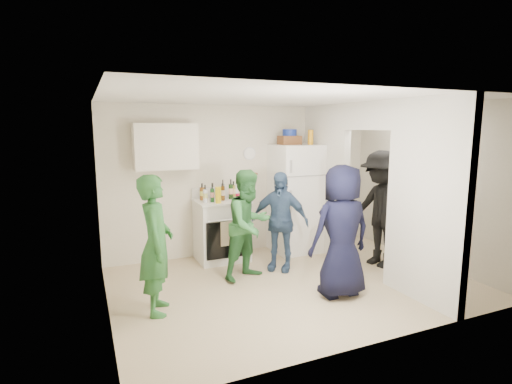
% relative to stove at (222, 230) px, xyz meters
% --- Properties ---
extents(floor, '(4.80, 4.80, 0.00)m').
position_rel_stove_xyz_m(floor, '(0.57, -1.37, -0.49)').
color(floor, tan).
rests_on(floor, ground).
extents(wall_back, '(4.80, 0.00, 4.80)m').
position_rel_stove_xyz_m(wall_back, '(0.57, 0.33, 0.76)').
color(wall_back, silver).
rests_on(wall_back, floor).
extents(wall_front, '(4.80, 0.00, 4.80)m').
position_rel_stove_xyz_m(wall_front, '(0.57, -3.07, 0.76)').
color(wall_front, silver).
rests_on(wall_front, floor).
extents(wall_left, '(0.00, 3.40, 3.40)m').
position_rel_stove_xyz_m(wall_left, '(-1.83, -1.37, 0.76)').
color(wall_left, silver).
rests_on(wall_left, floor).
extents(wall_right, '(0.00, 3.40, 3.40)m').
position_rel_stove_xyz_m(wall_right, '(2.97, -1.37, 0.76)').
color(wall_right, silver).
rests_on(wall_right, floor).
extents(ceiling, '(4.80, 4.80, 0.00)m').
position_rel_stove_xyz_m(ceiling, '(0.57, -1.37, 2.01)').
color(ceiling, white).
rests_on(ceiling, wall_back).
extents(partition_pier_back, '(0.12, 1.20, 2.50)m').
position_rel_stove_xyz_m(partition_pier_back, '(1.77, -0.27, 0.76)').
color(partition_pier_back, silver).
rests_on(partition_pier_back, floor).
extents(partition_pier_front, '(0.12, 1.20, 2.50)m').
position_rel_stove_xyz_m(partition_pier_front, '(1.77, -2.47, 0.76)').
color(partition_pier_front, silver).
rests_on(partition_pier_front, floor).
extents(partition_header, '(0.12, 1.00, 0.40)m').
position_rel_stove_xyz_m(partition_header, '(1.77, -1.37, 1.81)').
color(partition_header, silver).
rests_on(partition_header, partition_pier_back).
extents(stove, '(0.83, 0.69, 0.99)m').
position_rel_stove_xyz_m(stove, '(0.00, 0.00, 0.00)').
color(stove, white).
rests_on(stove, floor).
extents(upper_cabinet, '(0.95, 0.34, 0.70)m').
position_rel_stove_xyz_m(upper_cabinet, '(-0.83, 0.15, 1.36)').
color(upper_cabinet, silver).
rests_on(upper_cabinet, wall_back).
extents(fridge, '(0.76, 0.74, 1.85)m').
position_rel_stove_xyz_m(fridge, '(1.34, -0.03, 0.43)').
color(fridge, white).
rests_on(fridge, floor).
extents(wicker_basket, '(0.35, 0.25, 0.15)m').
position_rel_stove_xyz_m(wicker_basket, '(1.24, 0.02, 1.43)').
color(wicker_basket, brown).
rests_on(wicker_basket, fridge).
extents(blue_bowl, '(0.24, 0.24, 0.11)m').
position_rel_stove_xyz_m(blue_bowl, '(1.24, 0.02, 1.56)').
color(blue_bowl, navy).
rests_on(blue_bowl, wicker_basket).
extents(yellow_cup_stack_top, '(0.09, 0.09, 0.25)m').
position_rel_stove_xyz_m(yellow_cup_stack_top, '(1.56, -0.13, 1.48)').
color(yellow_cup_stack_top, '#F0A214').
rests_on(yellow_cup_stack_top, fridge).
extents(wall_clock, '(0.22, 0.02, 0.22)m').
position_rel_stove_xyz_m(wall_clock, '(0.62, 0.31, 1.21)').
color(wall_clock, white).
rests_on(wall_clock, wall_back).
extents(spice_shelf, '(0.35, 0.08, 0.03)m').
position_rel_stove_xyz_m(spice_shelf, '(0.57, 0.28, 0.86)').
color(spice_shelf, olive).
rests_on(spice_shelf, wall_back).
extents(nook_window, '(0.03, 0.70, 0.80)m').
position_rel_stove_xyz_m(nook_window, '(2.95, -1.17, 1.16)').
color(nook_window, black).
rests_on(nook_window, wall_right).
extents(nook_window_frame, '(0.04, 0.76, 0.86)m').
position_rel_stove_xyz_m(nook_window_frame, '(2.94, -1.17, 1.16)').
color(nook_window_frame, white).
rests_on(nook_window_frame, wall_right).
extents(nook_valance, '(0.04, 0.82, 0.18)m').
position_rel_stove_xyz_m(nook_valance, '(2.91, -1.17, 1.51)').
color(nook_valance, white).
rests_on(nook_valance, wall_right).
extents(yellow_cup_stack_stove, '(0.09, 0.09, 0.25)m').
position_rel_stove_xyz_m(yellow_cup_stack_stove, '(-0.12, -0.22, 0.62)').
color(yellow_cup_stack_stove, yellow).
rests_on(yellow_cup_stack_stove, stove).
extents(red_cup, '(0.09, 0.09, 0.12)m').
position_rel_stove_xyz_m(red_cup, '(0.22, -0.20, 0.55)').
color(red_cup, '#B90C30').
rests_on(red_cup, stove).
extents(person_green_left, '(0.52, 0.67, 1.62)m').
position_rel_stove_xyz_m(person_green_left, '(-1.29, -1.48, 0.32)').
color(person_green_left, '#2A6938').
rests_on(person_green_left, floor).
extents(person_green_center, '(0.92, 0.82, 1.56)m').
position_rel_stove_xyz_m(person_green_center, '(0.10, -0.92, 0.29)').
color(person_green_center, '#347641').
rests_on(person_green_center, floor).
extents(person_denim, '(0.90, 0.85, 1.50)m').
position_rel_stove_xyz_m(person_denim, '(0.65, -0.78, 0.26)').
color(person_denim, '#395A7E').
rests_on(person_denim, floor).
extents(person_navy, '(0.84, 0.56, 1.69)m').
position_rel_stove_xyz_m(person_navy, '(0.94, -1.94, 0.35)').
color(person_navy, black).
rests_on(person_navy, floor).
extents(person_nook, '(0.83, 1.24, 1.79)m').
position_rel_stove_xyz_m(person_nook, '(2.18, -1.23, 0.40)').
color(person_nook, black).
rests_on(person_nook, floor).
extents(bottle_a, '(0.08, 0.08, 0.27)m').
position_rel_stove_xyz_m(bottle_a, '(-0.28, 0.12, 0.63)').
color(bottle_a, brown).
rests_on(bottle_a, stove).
extents(bottle_b, '(0.06, 0.06, 0.28)m').
position_rel_stove_xyz_m(bottle_b, '(-0.18, -0.09, 0.63)').
color(bottle_b, '#194D21').
rests_on(bottle_b, stove).
extents(bottle_c, '(0.08, 0.08, 0.27)m').
position_rel_stove_xyz_m(bottle_c, '(-0.10, 0.13, 0.63)').
color(bottle_c, silver).
rests_on(bottle_c, stove).
extents(bottle_d, '(0.06, 0.06, 0.31)m').
position_rel_stove_xyz_m(bottle_d, '(0.02, -0.04, 0.65)').
color(bottle_d, '#5D3810').
rests_on(bottle_d, stove).
extents(bottle_e, '(0.06, 0.06, 0.30)m').
position_rel_stove_xyz_m(bottle_e, '(0.10, 0.19, 0.64)').
color(bottle_e, '#8F989F').
rests_on(bottle_e, stove).
extents(bottle_f, '(0.07, 0.07, 0.33)m').
position_rel_stove_xyz_m(bottle_f, '(0.18, 0.03, 0.66)').
color(bottle_f, '#183513').
rests_on(bottle_f, stove).
extents(bottle_g, '(0.07, 0.07, 0.28)m').
position_rel_stove_xyz_m(bottle_g, '(0.26, 0.12, 0.63)').
color(bottle_g, '#A49935').
rests_on(bottle_g, stove).
extents(bottle_h, '(0.07, 0.07, 0.28)m').
position_rel_stove_xyz_m(bottle_h, '(-0.30, -0.12, 0.63)').
color(bottle_h, silver).
rests_on(bottle_h, stove).
extents(bottle_i, '(0.07, 0.07, 0.26)m').
position_rel_stove_xyz_m(bottle_i, '(0.06, 0.09, 0.62)').
color(bottle_i, maroon).
rests_on(bottle_i, stove).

